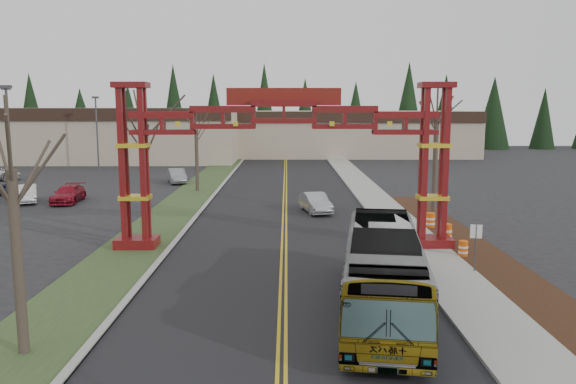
{
  "coord_description": "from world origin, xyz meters",
  "views": [
    {
      "loc": [
        0.16,
        -11.79,
        7.6
      ],
      "look_at": [
        0.21,
        14.28,
        3.65
      ],
      "focal_mm": 35.0,
      "sensor_mm": 36.0,
      "label": 1
    }
  ],
  "objects_px": {
    "transit_bus": "(383,271)",
    "parked_car_mid_a": "(68,194)",
    "gateway_arch": "(284,138)",
    "retail_building_east": "(347,133)",
    "retail_building_west": "(84,133)",
    "parked_car_near_b": "(27,194)",
    "light_pole_far": "(97,127)",
    "bare_tree_median_near": "(11,171)",
    "light_pole_near": "(9,137)",
    "barrel_north": "(430,221)",
    "barrel_south": "(463,249)",
    "light_pole_mid": "(9,128)",
    "barrel_mid": "(447,234)",
    "bare_tree_median_far": "(196,131)",
    "silver_sedan": "(315,203)",
    "street_sign": "(476,239)",
    "bare_tree_median_mid": "(144,140)",
    "parked_car_far_a": "(177,176)",
    "bare_tree_right_far": "(437,122)"
  },
  "relations": [
    {
      "from": "transit_bus",
      "to": "parked_car_mid_a",
      "type": "height_order",
      "value": "transit_bus"
    },
    {
      "from": "gateway_arch",
      "to": "retail_building_east",
      "type": "bearing_deg",
      "value": 80.83
    },
    {
      "from": "retail_building_west",
      "to": "parked_car_near_b",
      "type": "distance_m",
      "value": 40.27
    },
    {
      "from": "light_pole_far",
      "to": "parked_car_mid_a",
      "type": "bearing_deg",
      "value": -76.91
    },
    {
      "from": "bare_tree_median_near",
      "to": "light_pole_near",
      "type": "bearing_deg",
      "value": 116.21
    },
    {
      "from": "light_pole_near",
      "to": "barrel_north",
      "type": "height_order",
      "value": "light_pole_near"
    },
    {
      "from": "bare_tree_median_near",
      "to": "barrel_south",
      "type": "bearing_deg",
      "value": 33.29
    },
    {
      "from": "retail_building_east",
      "to": "light_pole_near",
      "type": "relative_size",
      "value": 4.11
    },
    {
      "from": "retail_building_east",
      "to": "barrel_south",
      "type": "relative_size",
      "value": 42.63
    },
    {
      "from": "parked_car_mid_a",
      "to": "light_pole_mid",
      "type": "bearing_deg",
      "value": 126.36
    },
    {
      "from": "barrel_mid",
      "to": "light_pole_far",
      "type": "bearing_deg",
      "value": 130.14
    },
    {
      "from": "transit_bus",
      "to": "barrel_south",
      "type": "relative_size",
      "value": 12.78
    },
    {
      "from": "bare_tree_median_far",
      "to": "light_pole_mid",
      "type": "height_order",
      "value": "light_pole_mid"
    },
    {
      "from": "parked_car_near_b",
      "to": "parked_car_mid_a",
      "type": "distance_m",
      "value": 3.36
    },
    {
      "from": "light_pole_near",
      "to": "bare_tree_median_near",
      "type": "bearing_deg",
      "value": -63.79
    },
    {
      "from": "gateway_arch",
      "to": "silver_sedan",
      "type": "xyz_separation_m",
      "value": [
        2.24,
        10.47,
        -5.27
      ]
    },
    {
      "from": "parked_car_mid_a",
      "to": "street_sign",
      "type": "relative_size",
      "value": 2.04
    },
    {
      "from": "parked_car_near_b",
      "to": "light_pole_mid",
      "type": "xyz_separation_m",
      "value": [
        -6.91,
        11.88,
        4.83
      ]
    },
    {
      "from": "retail_building_west",
      "to": "bare_tree_median_mid",
      "type": "bearing_deg",
      "value": -66.89
    },
    {
      "from": "bare_tree_median_near",
      "to": "light_pole_mid",
      "type": "xyz_separation_m",
      "value": [
        -19.73,
        40.05,
        -0.2
      ]
    },
    {
      "from": "bare_tree_median_mid",
      "to": "light_pole_far",
      "type": "distance_m",
      "value": 40.07
    },
    {
      "from": "retail_building_east",
      "to": "transit_bus",
      "type": "height_order",
      "value": "retail_building_east"
    },
    {
      "from": "bare_tree_median_far",
      "to": "light_pole_far",
      "type": "xyz_separation_m",
      "value": [
        -15.18,
        18.63,
        -0.31
      ]
    },
    {
      "from": "parked_car_near_b",
      "to": "parked_car_far_a",
      "type": "height_order",
      "value": "parked_car_far_a"
    },
    {
      "from": "retail_building_west",
      "to": "barrel_north",
      "type": "relative_size",
      "value": 44.37
    },
    {
      "from": "transit_bus",
      "to": "light_pole_near",
      "type": "xyz_separation_m",
      "value": [
        -24.71,
        22.81,
        3.76
      ]
    },
    {
      "from": "retail_building_west",
      "to": "barrel_mid",
      "type": "distance_m",
      "value": 65.87
    },
    {
      "from": "silver_sedan",
      "to": "bare_tree_right_far",
      "type": "relative_size",
      "value": 0.49
    },
    {
      "from": "silver_sedan",
      "to": "parked_car_far_a",
      "type": "bearing_deg",
      "value": 116.41
    },
    {
      "from": "silver_sedan",
      "to": "street_sign",
      "type": "bearing_deg",
      "value": -79.79
    },
    {
      "from": "bare_tree_median_mid",
      "to": "light_pole_far",
      "type": "height_order",
      "value": "light_pole_far"
    },
    {
      "from": "bare_tree_median_mid",
      "to": "barrel_mid",
      "type": "xyz_separation_m",
      "value": [
        17.17,
        -1.3,
        -5.2
      ]
    },
    {
      "from": "light_pole_near",
      "to": "gateway_arch",
      "type": "bearing_deg",
      "value": -31.94
    },
    {
      "from": "retail_building_east",
      "to": "bare_tree_median_far",
      "type": "relative_size",
      "value": 4.97
    },
    {
      "from": "retail_building_east",
      "to": "gateway_arch",
      "type": "bearing_deg",
      "value": -99.17
    },
    {
      "from": "retail_building_east",
      "to": "parked_car_far_a",
      "type": "distance_m",
      "value": 41.24
    },
    {
      "from": "light_pole_far",
      "to": "street_sign",
      "type": "distance_m",
      "value": 54.74
    },
    {
      "from": "gateway_arch",
      "to": "bare_tree_median_mid",
      "type": "xyz_separation_m",
      "value": [
        -8.0,
        2.4,
        -0.23
      ]
    },
    {
      "from": "silver_sedan",
      "to": "parked_car_mid_a",
      "type": "bearing_deg",
      "value": 154.44
    },
    {
      "from": "gateway_arch",
      "to": "transit_bus",
      "type": "bearing_deg",
      "value": -69.08
    },
    {
      "from": "silver_sedan",
      "to": "parked_car_far_a",
      "type": "relative_size",
      "value": 0.98
    },
    {
      "from": "gateway_arch",
      "to": "parked_car_mid_a",
      "type": "height_order",
      "value": "gateway_arch"
    },
    {
      "from": "gateway_arch",
      "to": "bare_tree_median_mid",
      "type": "relative_size",
      "value": 2.25
    },
    {
      "from": "barrel_south",
      "to": "barrel_mid",
      "type": "height_order",
      "value": "barrel_mid"
    },
    {
      "from": "retail_building_west",
      "to": "street_sign",
      "type": "xyz_separation_m",
      "value": [
        38.79,
        -58.77,
        -2.1
      ]
    },
    {
      "from": "parked_car_near_b",
      "to": "bare_tree_median_mid",
      "type": "relative_size",
      "value": 0.52
    },
    {
      "from": "light_pole_near",
      "to": "light_pole_mid",
      "type": "bearing_deg",
      "value": 116.27
    },
    {
      "from": "barrel_south",
      "to": "barrel_mid",
      "type": "bearing_deg",
      "value": 89.24
    },
    {
      "from": "retail_building_east",
      "to": "parked_car_mid_a",
      "type": "height_order",
      "value": "retail_building_east"
    },
    {
      "from": "gateway_arch",
      "to": "barrel_north",
      "type": "bearing_deg",
      "value": 27.54
    }
  ]
}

